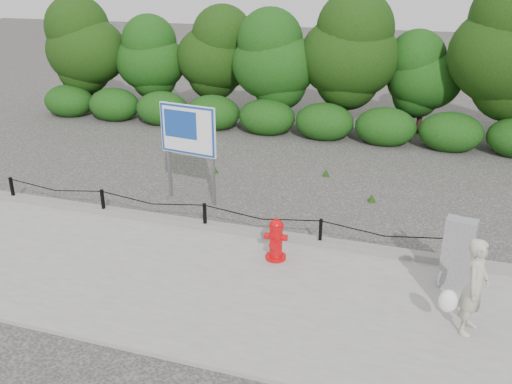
{
  "coord_description": "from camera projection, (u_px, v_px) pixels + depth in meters",
  "views": [
    {
      "loc": [
        4.28,
        -9.61,
        5.23
      ],
      "look_at": [
        1.08,
        0.2,
        1.0
      ],
      "focal_mm": 38.0,
      "sensor_mm": 36.0,
      "label": 1
    }
  ],
  "objects": [
    {
      "name": "fire_hydrant",
      "position": [
        276.0,
        240.0,
        10.28
      ],
      "size": [
        0.45,
        0.46,
        0.86
      ],
      "rotation": [
        0.0,
        0.0,
        0.05
      ],
      "color": "red",
      "rests_on": "sidewalk"
    },
    {
      "name": "pedestrian",
      "position": [
        473.0,
        288.0,
        8.07
      ],
      "size": [
        0.76,
        0.66,
        1.56
      ],
      "rotation": [
        0.0,
        0.0,
        1.25
      ],
      "color": "#B1AF98",
      "rests_on": "sidewalk"
    },
    {
      "name": "sidewalk",
      "position": [
        163.0,
        277.0,
        9.89
      ],
      "size": [
        14.0,
        4.0,
        0.08
      ],
      "primitive_type": "cube",
      "color": "gray",
      "rests_on": "ground"
    },
    {
      "name": "advertising_sign",
      "position": [
        188.0,
        134.0,
        12.64
      ],
      "size": [
        1.48,
        0.33,
        2.39
      ],
      "rotation": [
        0.0,
        0.0,
        -0.16
      ],
      "color": "slate",
      "rests_on": "ground"
    },
    {
      "name": "ground",
      "position": [
        206.0,
        232.0,
        11.66
      ],
      "size": [
        90.0,
        90.0,
        0.0
      ],
      "primitive_type": "plane",
      "color": "#2D2B28",
      "rests_on": "ground"
    },
    {
      "name": "curb",
      "position": [
        206.0,
        225.0,
        11.65
      ],
      "size": [
        14.0,
        0.22,
        0.14
      ],
      "primitive_type": "cube",
      "color": "slate",
      "rests_on": "sidewalk"
    },
    {
      "name": "treeline",
      "position": [
        322.0,
        54.0,
        18.32
      ],
      "size": [
        20.2,
        3.75,
        5.2
      ],
      "color": "black",
      "rests_on": "ground"
    },
    {
      "name": "chain_barrier",
      "position": [
        205.0,
        213.0,
        11.49
      ],
      "size": [
        10.06,
        0.06,
        0.6
      ],
      "color": "black",
      "rests_on": "sidewalk"
    },
    {
      "name": "utility_cabinet",
      "position": [
        457.0,
        254.0,
        9.26
      ],
      "size": [
        0.54,
        0.4,
        1.44
      ],
      "rotation": [
        0.0,
        0.0,
        -0.18
      ],
      "color": "gray",
      "rests_on": "sidewalk"
    }
  ]
}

